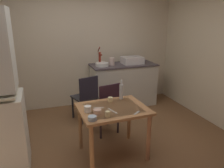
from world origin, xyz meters
TOP-DOWN VIEW (x-y plane):
  - ground_plane at (0.00, 0.00)m, footprint 5.29×5.29m
  - wall_back at (0.00, 1.88)m, footprint 4.39×0.10m
  - counter_cabinet at (0.91, 1.51)m, footprint 1.42×0.64m
  - sink_basin at (1.11, 1.51)m, footprint 0.44×0.34m
  - hand_pump at (0.39, 1.56)m, footprint 0.05×0.27m
  - mixing_bowl_counter at (0.41, 1.46)m, footprint 0.27×0.27m
  - stoneware_crock at (0.63, 1.49)m, footprint 0.12×0.12m
  - dining_table at (0.06, -0.22)m, footprint 0.94×0.77m
  - chair_far_side at (0.16, 0.38)m, footprint 0.49×0.49m
  - chair_by_counter at (-0.06, 0.98)m, footprint 0.50×0.50m
  - serving_bowl_wide at (-0.29, -0.50)m, footprint 0.10×0.10m
  - soup_bowl_small at (-0.19, -0.34)m, footprint 0.10×0.10m
  - teacup_mint at (0.10, 0.01)m, footprint 0.08×0.08m
  - mug_dark at (-0.09, -0.47)m, footprint 0.06×0.06m
  - mug_tall at (-0.29, -0.25)m, footprint 0.09×0.09m
  - glass_bottle at (0.29, 0.06)m, footprint 0.06×0.06m
  - table_knife at (0.02, -0.33)m, footprint 0.07×0.21m
  - teaspoon_near_bowl at (-0.12, -0.16)m, footprint 0.14×0.05m
  - teaspoon_by_cup at (0.30, -0.49)m, footprint 0.12×0.10m

SIDE VIEW (x-z plane):
  - ground_plane at x=0.00m, z-range 0.00..0.00m
  - counter_cabinet at x=0.91m, z-range 0.00..0.93m
  - chair_by_counter at x=-0.06m, z-range 0.04..0.92m
  - chair_far_side at x=0.16m, z-range 0.04..0.93m
  - dining_table at x=0.06m, z-range 0.25..0.97m
  - table_knife at x=0.02m, z-range 0.72..0.73m
  - teaspoon_near_bowl at x=-0.12m, z-range 0.72..0.73m
  - teaspoon_by_cup at x=0.30m, z-range 0.72..0.73m
  - serving_bowl_wide at x=-0.29m, z-range 0.72..0.77m
  - soup_bowl_small at x=-0.19m, z-range 0.72..0.78m
  - teacup_mint at x=0.10m, z-range 0.72..0.79m
  - mug_dark at x=-0.09m, z-range 0.72..0.79m
  - mug_tall at x=-0.29m, z-range 0.72..0.80m
  - glass_bottle at x=0.29m, z-range 0.70..0.99m
  - mixing_bowl_counter at x=0.41m, z-range 0.93..1.00m
  - sink_basin at x=1.11m, z-range 0.93..1.08m
  - stoneware_crock at x=0.63m, z-range 0.93..1.09m
  - hand_pump at x=0.39m, z-range 0.90..1.29m
  - wall_back at x=0.00m, z-range 0.00..2.61m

